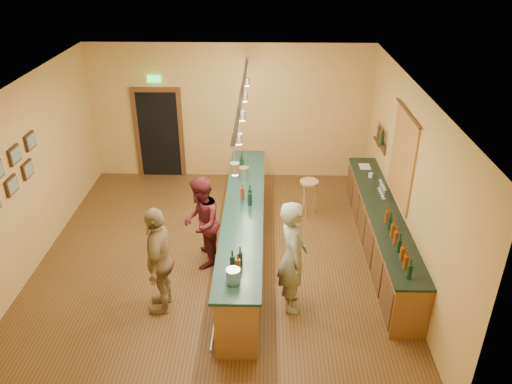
{
  "coord_description": "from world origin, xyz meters",
  "views": [
    {
      "loc": [
        0.86,
        -7.61,
        5.38
      ],
      "look_at": [
        0.68,
        0.2,
        1.26
      ],
      "focal_mm": 35.0,
      "sensor_mm": 36.0,
      "label": 1
    }
  ],
  "objects_px": {
    "back_counter": "(381,231)",
    "customer_b": "(159,260)",
    "customer_a": "(201,223)",
    "bar_stool": "(309,187)",
    "bartender": "(293,257)",
    "tasting_bar": "(244,229)"
  },
  "relations": [
    {
      "from": "back_counter",
      "to": "customer_b",
      "type": "xyz_separation_m",
      "value": [
        -3.73,
        -1.57,
        0.42
      ]
    },
    {
      "from": "back_counter",
      "to": "bar_stool",
      "type": "bearing_deg",
      "value": 130.86
    },
    {
      "from": "customer_a",
      "to": "customer_b",
      "type": "bearing_deg",
      "value": -24.27
    },
    {
      "from": "tasting_bar",
      "to": "bar_stool",
      "type": "xyz_separation_m",
      "value": [
        1.28,
        1.6,
        0.05
      ]
    },
    {
      "from": "back_counter",
      "to": "customer_a",
      "type": "xyz_separation_m",
      "value": [
        -3.24,
        -0.36,
        0.36
      ]
    },
    {
      "from": "back_counter",
      "to": "bartender",
      "type": "height_order",
      "value": "bartender"
    },
    {
      "from": "tasting_bar",
      "to": "back_counter",
      "type": "bearing_deg",
      "value": 4.14
    },
    {
      "from": "back_counter",
      "to": "tasting_bar",
      "type": "distance_m",
      "value": 2.51
    },
    {
      "from": "tasting_bar",
      "to": "customer_a",
      "type": "xyz_separation_m",
      "value": [
        -0.73,
        -0.18,
        0.24
      ]
    },
    {
      "from": "bar_stool",
      "to": "bartender",
      "type": "bearing_deg",
      "value": -99.15
    },
    {
      "from": "tasting_bar",
      "to": "customer_a",
      "type": "relative_size",
      "value": 3.02
    },
    {
      "from": "bartender",
      "to": "bar_stool",
      "type": "relative_size",
      "value": 2.37
    },
    {
      "from": "bartender",
      "to": "bar_stool",
      "type": "bearing_deg",
      "value": -14.37
    },
    {
      "from": "back_counter",
      "to": "bar_stool",
      "type": "distance_m",
      "value": 1.88
    },
    {
      "from": "bartender",
      "to": "bar_stool",
      "type": "xyz_separation_m",
      "value": [
        0.47,
        2.91,
        -0.29
      ]
    },
    {
      "from": "back_counter",
      "to": "bartender",
      "type": "distance_m",
      "value": 2.31
    },
    {
      "from": "tasting_bar",
      "to": "bar_stool",
      "type": "relative_size",
      "value": 6.41
    },
    {
      "from": "customer_b",
      "to": "bar_stool",
      "type": "xyz_separation_m",
      "value": [
        2.51,
        2.98,
        -0.25
      ]
    },
    {
      "from": "bartender",
      "to": "customer_a",
      "type": "xyz_separation_m",
      "value": [
        -1.54,
        1.13,
        -0.1
      ]
    },
    {
      "from": "tasting_bar",
      "to": "customer_b",
      "type": "height_order",
      "value": "customer_b"
    },
    {
      "from": "back_counter",
      "to": "customer_a",
      "type": "relative_size",
      "value": 2.69
    },
    {
      "from": "customer_b",
      "to": "bar_stool",
      "type": "height_order",
      "value": "customer_b"
    }
  ]
}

